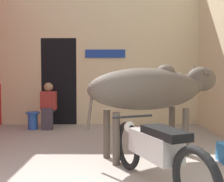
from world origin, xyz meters
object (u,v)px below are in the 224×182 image
at_px(cow, 154,89).
at_px(shopkeeper_seated, 48,104).
at_px(motorcycle_near, 155,150).
at_px(plastic_stool, 33,120).

relative_size(cow, shopkeeper_seated, 2.06).
height_order(motorcycle_near, plastic_stool, motorcycle_near).
distance_m(cow, shopkeeper_seated, 3.28).
bearing_deg(shopkeeper_seated, motorcycle_near, -59.48).
height_order(cow, shopkeeper_seated, cow).
bearing_deg(motorcycle_near, shopkeeper_seated, 120.52).
relative_size(shopkeeper_seated, plastic_stool, 2.72).
relative_size(motorcycle_near, plastic_stool, 4.51).
bearing_deg(cow, plastic_stool, 139.74).
bearing_deg(motorcycle_near, cow, 82.00).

